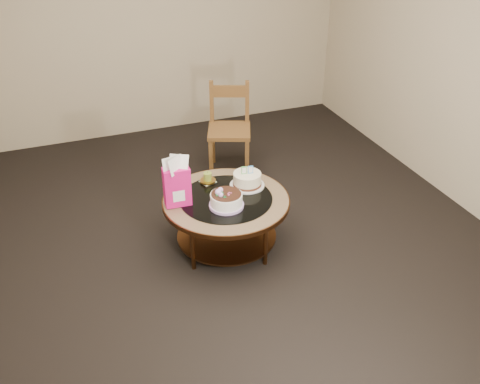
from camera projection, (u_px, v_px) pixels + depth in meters
name	position (u px, v px, depth m)	size (l,w,h in m)	color
ground	(227.00, 244.00, 4.48)	(5.00, 5.00, 0.00)	black
room_walls	(224.00, 65.00, 3.68)	(4.52, 5.02, 2.61)	tan
coffee_table	(226.00, 207.00, 4.29)	(1.02, 1.02, 0.46)	#563118
decorated_cake	(226.00, 201.00, 4.12)	(0.27, 0.27, 0.16)	#C19BDB
cream_cake	(247.00, 180.00, 4.38)	(0.29, 0.29, 0.18)	silver
gift_bag	(177.00, 182.00, 4.07)	(0.21, 0.16, 0.41)	#E2157D
pillar_candle	(208.00, 179.00, 4.44)	(0.14, 0.14, 0.10)	#EED362
dining_chair	(229.00, 128.00, 5.38)	(0.54, 0.54, 0.91)	brown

